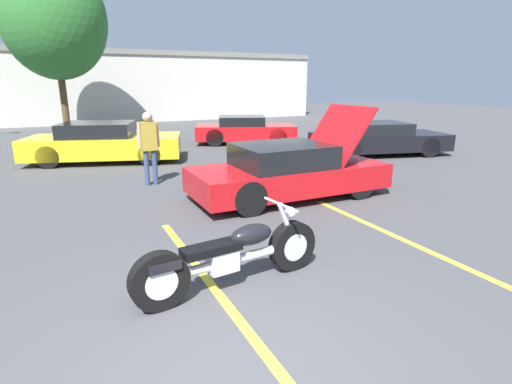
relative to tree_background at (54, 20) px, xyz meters
The scene contains 10 objects.
parking_stripe_middle 18.24m from the tree_background, 86.22° to the right, with size 0.12×4.93×0.01m, color yellow.
parking_stripe_back 18.74m from the tree_background, 75.65° to the right, with size 0.12×4.93×0.01m, color yellow.
far_building 7.14m from the tree_background, 83.59° to the left, with size 32.00×4.20×4.40m.
tree_background is the anchor object (origin of this frame).
motorcycle 18.24m from the tree_background, 85.53° to the right, with size 2.53×0.70×0.98m.
show_car_hood_open 15.63m from the tree_background, 74.14° to the right, with size 4.30×1.79×1.96m.
parked_car_mid_left_row 9.45m from the tree_background, 83.99° to the right, with size 5.05×3.26×1.25m.
parked_car_right_row 15.40m from the tree_background, 48.92° to the right, with size 4.94×2.97×1.13m.
parked_car_mid_right_row 10.40m from the tree_background, 45.08° to the right, with size 4.41×3.13×1.12m.
spectator_by_show_car 12.71m from the tree_background, 82.51° to the right, with size 0.52×0.23×1.79m.
Camera 1 is at (-1.07, -2.54, 2.47)m, focal length 28.00 mm.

